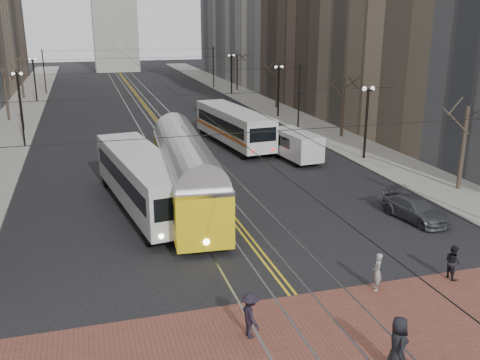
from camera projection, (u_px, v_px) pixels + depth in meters
ground at (284, 284)px, 22.90m from camera, size 260.00×260.00×0.00m
sidewalk_left at (17, 119)px, 60.17m from camera, size 5.00×140.00×0.15m
sidewalk_right at (268, 107)px, 68.24m from camera, size 5.00×140.00×0.15m
crosswalk_band at (324, 335)px, 19.23m from camera, size 25.00×6.00×0.01m
streetcar_rails at (151, 113)px, 64.22m from camera, size 4.80×130.00×0.02m
centre_lines at (151, 113)px, 64.22m from camera, size 0.42×130.00×0.01m
lamp_posts at (172, 112)px, 48.49m from camera, size 27.60×57.20×5.60m
street_trees at (162, 101)px, 54.46m from camera, size 31.68×53.28×5.60m
trolley_wires at (162, 92)px, 53.79m from camera, size 25.96×120.00×6.60m
transit_bus at (143, 182)px, 31.57m from camera, size 4.63×13.54×3.32m
streetcar at (186, 180)px, 31.74m from camera, size 3.76×15.05×3.51m
rear_bus at (233, 127)px, 47.59m from camera, size 4.06×12.64×3.24m
cargo_van at (296, 147)px, 42.37m from camera, size 2.66×5.54×2.36m
sedan_grey at (226, 119)px, 56.59m from camera, size 1.83×4.17×1.40m
sedan_silver at (206, 107)px, 64.12m from camera, size 2.21×4.49×1.42m
sedan_parked at (415, 209)px, 30.11m from camera, size 2.43×4.59×1.27m
pedestrian_a at (398, 345)px, 17.02m from camera, size 0.82×1.06×1.93m
pedestrian_b at (377, 272)px, 22.24m from camera, size 0.58×0.70×1.63m
pedestrian_c at (453, 262)px, 23.25m from camera, size 0.61×0.76×1.53m
pedestrian_d at (251, 315)px, 18.91m from camera, size 0.76×1.17×1.72m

